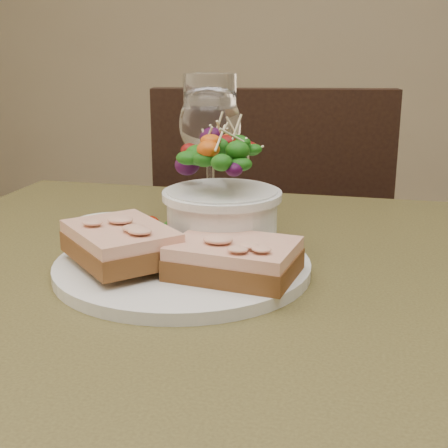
% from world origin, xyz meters
% --- Properties ---
extents(cafe_table, '(0.80, 0.80, 0.75)m').
position_xyz_m(cafe_table, '(0.00, 0.00, 0.65)').
color(cafe_table, '#3F371B').
rests_on(cafe_table, ground).
extents(chair_far, '(0.49, 0.49, 0.90)m').
position_xyz_m(chair_far, '(-0.06, 0.70, 0.29)').
color(chair_far, black).
rests_on(chair_far, ground).
extents(dinner_plate, '(0.26, 0.26, 0.01)m').
position_xyz_m(dinner_plate, '(-0.04, 0.03, 0.76)').
color(dinner_plate, white).
rests_on(dinner_plate, cafe_table).
extents(sandwich_front, '(0.13, 0.10, 0.03)m').
position_xyz_m(sandwich_front, '(0.02, 0.01, 0.78)').
color(sandwich_front, '#4B2F14').
rests_on(sandwich_front, dinner_plate).
extents(sandwich_back, '(0.14, 0.14, 0.03)m').
position_xyz_m(sandwich_back, '(-0.09, 0.00, 0.79)').
color(sandwich_back, '#4B2F14').
rests_on(sandwich_back, dinner_plate).
extents(ramekin, '(0.07, 0.07, 0.04)m').
position_xyz_m(ramekin, '(-0.12, 0.03, 0.78)').
color(ramekin, white).
rests_on(ramekin, dinner_plate).
extents(salad_bowl, '(0.12, 0.12, 0.13)m').
position_xyz_m(salad_bowl, '(-0.01, 0.09, 0.82)').
color(salad_bowl, white).
rests_on(salad_bowl, dinner_plate).
extents(garnish, '(0.05, 0.04, 0.02)m').
position_xyz_m(garnish, '(-0.09, 0.12, 0.77)').
color(garnish, '#0D3D0B').
rests_on(garnish, dinner_plate).
extents(wine_glass, '(0.08, 0.08, 0.18)m').
position_xyz_m(wine_glass, '(-0.05, 0.20, 0.87)').
color(wine_glass, white).
rests_on(wine_glass, cafe_table).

